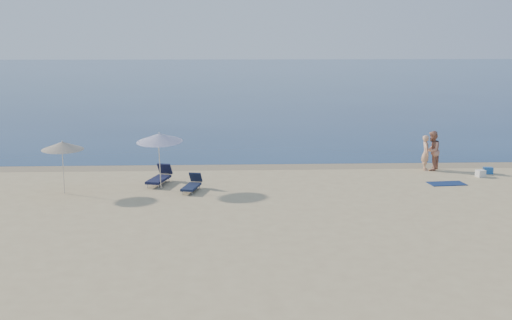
{
  "coord_description": "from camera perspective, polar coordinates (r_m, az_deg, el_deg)",
  "views": [
    {
      "loc": [
        -5.24,
        -12.21,
        6.41
      ],
      "look_at": [
        -4.0,
        16.0,
        1.0
      ],
      "focal_mm": 45.0,
      "sensor_mm": 36.0,
      "label": 1
    }
  ],
  "objects": [
    {
      "name": "sea",
      "position": [
        112.52,
        0.15,
        7.58
      ],
      "size": [
        240.0,
        160.0,
        0.01
      ],
      "primitive_type": "cube",
      "color": "#0D264E",
      "rests_on": "ground"
    },
    {
      "name": "wet_sand_strip",
      "position": [
        32.68,
        6.76,
        -0.54
      ],
      "size": [
        240.0,
        1.6,
        0.0
      ],
      "primitive_type": "cube",
      "color": "#847254",
      "rests_on": "ground"
    },
    {
      "name": "person_left",
      "position": [
        32.44,
        14.87,
        0.63
      ],
      "size": [
        0.5,
        0.68,
        1.72
      ],
      "primitive_type": "imported",
      "rotation": [
        0.0,
        0.0,
        1.43
      ],
      "color": "tan",
      "rests_on": "ground"
    },
    {
      "name": "person_right",
      "position": [
        32.51,
        15.39,
        0.81
      ],
      "size": [
        1.12,
        1.19,
        1.93
      ],
      "primitive_type": "imported",
      "rotation": [
        0.0,
        0.0,
        -2.15
      ],
      "color": "#B4765E",
      "rests_on": "ground"
    },
    {
      "name": "beach_towel",
      "position": [
        29.78,
        16.59,
        -2.02
      ],
      "size": [
        1.67,
        1.03,
        0.03
      ],
      "primitive_type": "cube",
      "rotation": [
        0.0,
        0.0,
        0.09
      ],
      "color": "#0E1D46",
      "rests_on": "ground"
    },
    {
      "name": "white_bag",
      "position": [
        31.72,
        19.33,
        -1.14
      ],
      "size": [
        0.46,
        0.42,
        0.32
      ],
      "primitive_type": "cube",
      "rotation": [
        0.0,
        0.0,
        0.31
      ],
      "color": "silver",
      "rests_on": "ground"
    },
    {
      "name": "blue_cooler",
      "position": [
        32.6,
        19.92,
        -0.88
      ],
      "size": [
        0.46,
        0.35,
        0.3
      ],
      "primitive_type": "cube",
      "rotation": [
        0.0,
        0.0,
        -0.12
      ],
      "color": "#1F5AA9",
      "rests_on": "ground"
    },
    {
      "name": "umbrella_near",
      "position": [
        27.47,
        -8.58,
        1.98
      ],
      "size": [
        2.31,
        2.33,
        2.55
      ],
      "rotation": [
        0.0,
        0.0,
        -0.19
      ],
      "color": "silver",
      "rests_on": "ground"
    },
    {
      "name": "umbrella_far",
      "position": [
        27.58,
        -16.82,
        1.23
      ],
      "size": [
        2.08,
        2.09,
        2.29
      ],
      "rotation": [
        0.0,
        0.0,
        0.24
      ],
      "color": "silver",
      "rests_on": "ground"
    },
    {
      "name": "lounger_left",
      "position": [
        28.75,
        -8.56,
        -1.55
      ],
      "size": [
        1.07,
        1.97,
        0.83
      ],
      "rotation": [
        0.0,
        0.0,
        -0.26
      ],
      "color": "#141838",
      "rests_on": "ground"
    },
    {
      "name": "lounger_right",
      "position": [
        27.31,
        -5.72,
        -2.23
      ],
      "size": [
        0.88,
        1.68,
        0.71
      ],
      "rotation": [
        0.0,
        0.0,
        -0.23
      ],
      "color": "#141D38",
      "rests_on": "ground"
    }
  ]
}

